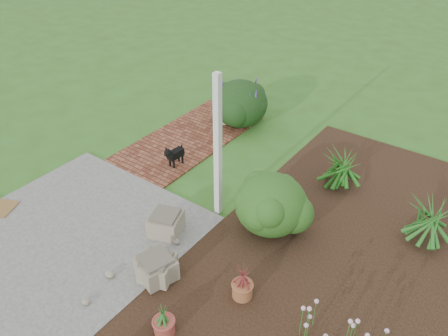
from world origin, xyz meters
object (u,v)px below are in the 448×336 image
Objects in this scene: black_dog at (174,154)px; evergreen_shrub at (271,203)px; cream_ceramic_urn at (226,114)px; stone_trough_near at (156,268)px.

black_dog is 2.48m from evergreen_shrub.
cream_ceramic_urn is at bearing 100.41° from black_dog.
black_dog is at bearing 126.39° from stone_trough_near.
black_dog is 2.08m from cream_ceramic_urn.
evergreen_shrub reaches higher than stone_trough_near.
stone_trough_near is 2.02m from evergreen_shrub.
stone_trough_near is 0.94× the size of black_dog.
black_dog is 1.23× the size of cream_ceramic_urn.
evergreen_shrub is at bearing -43.04° from cream_ceramic_urn.
stone_trough_near is 2.86m from black_dog.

